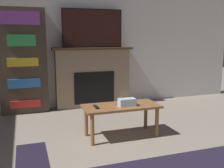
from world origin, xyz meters
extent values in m
cube|color=silver|center=(0.00, 4.68, 1.35)|extent=(6.95, 0.06, 2.70)
cube|color=tan|center=(0.35, 4.54, 0.54)|extent=(1.40, 0.22, 1.08)
cube|color=black|center=(0.35, 4.42, 0.38)|extent=(0.77, 0.01, 0.59)
cube|color=#4C331E|center=(0.35, 4.52, 1.10)|extent=(1.50, 0.28, 0.04)
cube|color=black|center=(0.35, 4.52, 1.47)|extent=(1.12, 0.03, 0.69)
cube|color=#331914|center=(0.35, 4.50, 1.47)|extent=(1.08, 0.01, 0.66)
cube|color=brown|center=(0.31, 2.89, 0.41)|extent=(1.00, 0.45, 0.03)
cylinder|color=brown|center=(-0.13, 2.73, 0.20)|extent=(0.05, 0.05, 0.40)
cylinder|color=brown|center=(0.75, 2.73, 0.20)|extent=(0.05, 0.05, 0.40)
cylinder|color=brown|center=(-0.13, 3.06, 0.20)|extent=(0.05, 0.05, 0.40)
cylinder|color=brown|center=(0.75, 3.06, 0.20)|extent=(0.05, 0.05, 0.40)
cube|color=silver|center=(0.36, 2.83, 0.48)|extent=(0.22, 0.12, 0.10)
cube|color=black|center=(-0.04, 2.88, 0.44)|extent=(0.04, 0.15, 0.02)
cube|color=#4C3D2D|center=(-0.89, 4.52, 0.90)|extent=(0.79, 0.26, 1.80)
cube|color=red|center=(-0.89, 4.37, 0.18)|extent=(0.50, 0.03, 0.13)
cube|color=#2D70B7|center=(-0.89, 4.37, 0.54)|extent=(0.53, 0.03, 0.15)
cube|color=gold|center=(-0.89, 4.37, 0.90)|extent=(0.50, 0.03, 0.14)
cube|color=green|center=(-0.89, 4.37, 1.26)|extent=(0.45, 0.03, 0.19)
cube|color=purple|center=(-0.89, 4.37, 1.62)|extent=(0.61, 0.03, 0.21)
camera|label=1|loc=(-0.89, -0.23, 1.32)|focal=42.00mm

